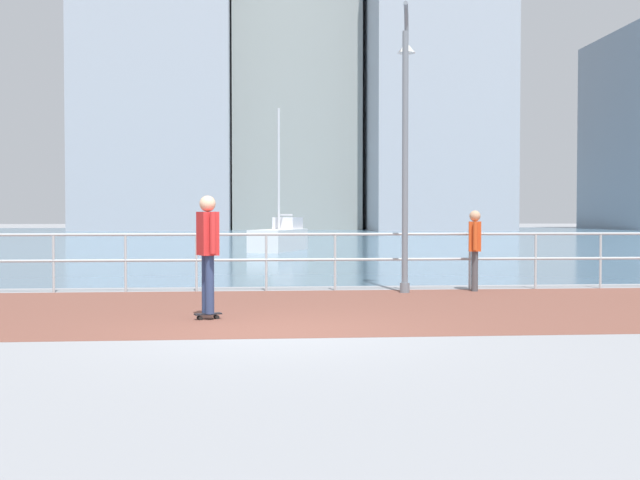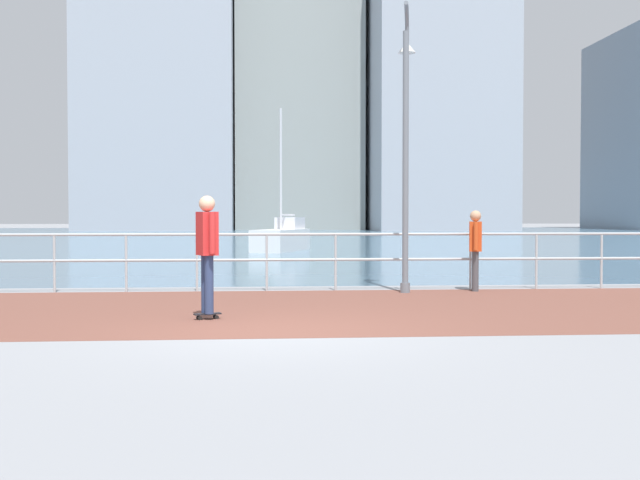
{
  "view_description": "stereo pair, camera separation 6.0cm",
  "coord_description": "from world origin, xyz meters",
  "views": [
    {
      "loc": [
        -0.27,
        -10.31,
        1.51
      ],
      "look_at": [
        0.9,
        3.42,
        1.1
      ],
      "focal_mm": 44.45,
      "sensor_mm": 36.0,
      "label": 1
    },
    {
      "loc": [
        -0.21,
        -10.31,
        1.51
      ],
      "look_at": [
        0.9,
        3.42,
        1.1
      ],
      "focal_mm": 44.45,
      "sensor_mm": 36.0,
      "label": 2
    }
  ],
  "objects": [
    {
      "name": "ground",
      "position": [
        0.0,
        40.0,
        0.0
      ],
      "size": [
        220.0,
        220.0,
        0.0
      ],
      "primitive_type": "plane",
      "color": "gray"
    },
    {
      "name": "brick_paving",
      "position": [
        0.0,
        2.56,
        0.0
      ],
      "size": [
        28.0,
        6.27,
        0.01
      ],
      "primitive_type": "cube",
      "color": "brown",
      "rests_on": "ground"
    },
    {
      "name": "harbor_water",
      "position": [
        0.0,
        50.7,
        0.0
      ],
      "size": [
        180.0,
        88.0,
        0.0
      ],
      "primitive_type": "cube",
      "color": "slate",
      "rests_on": "ground"
    },
    {
      "name": "waterfront_railing",
      "position": [
        -0.0,
        5.7,
        0.81
      ],
      "size": [
        25.25,
        0.06,
        1.18
      ],
      "color": "#B2BCC1",
      "rests_on": "ground"
    },
    {
      "name": "lamppost",
      "position": [
        2.76,
        5.25,
        3.17
      ],
      "size": [
        0.4,
        0.81,
        5.73
      ],
      "color": "slate",
      "rests_on": "ground"
    },
    {
      "name": "skateboarder",
      "position": [
        -0.93,
        1.35,
        1.1
      ],
      "size": [
        0.41,
        0.54,
        1.82
      ],
      "color": "black",
      "rests_on": "ground"
    },
    {
      "name": "bystander",
      "position": [
        4.2,
        5.35,
        0.96
      ],
      "size": [
        0.31,
        0.56,
        1.63
      ],
      "color": "#4C4C51",
      "rests_on": "ground"
    },
    {
      "name": "sailboat_ivory",
      "position": [
        0.91,
        24.25,
        0.59
      ],
      "size": [
        2.77,
        4.61,
        6.2
      ],
      "color": "white",
      "rests_on": "ground"
    },
    {
      "name": "tower_beige",
      "position": [
        19.52,
        76.4,
        19.27
      ],
      "size": [
        14.47,
        16.54,
        40.21
      ],
      "color": "#A3A8B2",
      "rests_on": "ground"
    },
    {
      "name": "tower_steel",
      "position": [
        4.64,
        82.35,
        16.2
      ],
      "size": [
        14.28,
        12.46,
        34.07
      ],
      "color": "#939993",
      "rests_on": "ground"
    },
    {
      "name": "tower_glass",
      "position": [
        -10.96,
        77.69,
        23.72
      ],
      "size": [
        16.5,
        11.92,
        49.11
      ],
      "color": "#A3A8B2",
      "rests_on": "ground"
    }
  ]
}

